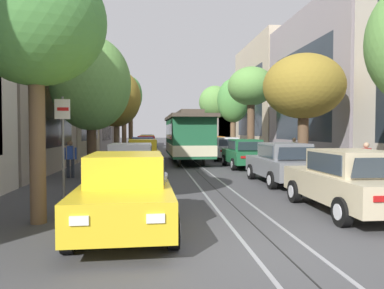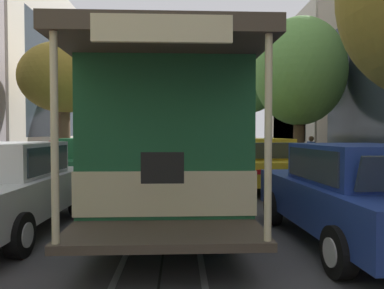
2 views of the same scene
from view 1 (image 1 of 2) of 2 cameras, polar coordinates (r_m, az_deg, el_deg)
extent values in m
plane|color=#424244|center=(25.77, -1.10, -2.41)|extent=(160.00, 160.00, 0.00)
cube|color=gray|center=(28.65, -2.65, -1.94)|extent=(0.08, 57.31, 0.01)
cube|color=gray|center=(28.73, -0.54, -1.93)|extent=(0.08, 57.31, 0.01)
cube|color=black|center=(28.68, -1.60, -1.94)|extent=(0.03, 57.31, 0.01)
cube|color=#2D3842|center=(19.35, -20.52, 6.99)|extent=(0.04, 6.90, 4.98)
cube|color=tan|center=(29.47, -19.77, 6.72)|extent=(4.36, 9.56, 8.92)
cube|color=#2D3842|center=(29.00, -15.59, 5.96)|extent=(0.04, 6.90, 5.35)
cube|color=gray|center=(39.05, -16.34, 4.15)|extent=(4.43, 9.56, 6.92)
cube|color=#2D3842|center=(38.71, -13.13, 3.68)|extent=(0.04, 6.90, 4.15)
cube|color=gray|center=(48.89, -15.04, 4.09)|extent=(5.81, 9.56, 7.51)
cube|color=#2D3842|center=(48.51, -11.67, 3.70)|extent=(0.04, 6.90, 4.51)
cube|color=gray|center=(25.23, 21.10, 8.27)|extent=(4.46, 12.03, 9.61)
cube|color=#2D3842|center=(24.27, 16.39, 7.44)|extent=(0.04, 8.63, 5.77)
cube|color=#BCAD93|center=(36.74, 12.71, 7.09)|extent=(5.08, 12.03, 10.48)
cube|color=#2D3842|center=(35.98, 8.88, 6.39)|extent=(0.04, 8.63, 6.29)
cube|color=gray|center=(48.40, 7.73, 3.74)|extent=(4.58, 12.03, 6.79)
cube|color=#2D3842|center=(47.91, 5.09, 3.37)|extent=(0.04, 8.63, 4.07)
cube|color=gold|center=(7.78, -10.25, -8.35)|extent=(1.89, 4.34, 0.66)
cube|color=gold|center=(7.84, -10.23, -3.61)|extent=(1.52, 2.10, 0.60)
cube|color=#2D3842|center=(7.01, -10.59, -4.47)|extent=(1.34, 0.25, 0.47)
cube|color=#2D3842|center=(9.02, -9.83, -2.98)|extent=(1.30, 0.23, 0.45)
cube|color=#2D3842|center=(7.84, -4.75, -3.59)|extent=(0.07, 1.81, 0.47)
cube|color=#2D3842|center=(7.92, -15.65, -3.61)|extent=(0.07, 1.81, 0.47)
cube|color=white|center=(5.64, -5.67, -11.35)|extent=(0.28, 0.05, 0.14)
cube|color=#B21414|center=(9.89, -6.34, -5.49)|extent=(0.28, 0.05, 0.12)
cube|color=white|center=(5.72, -17.14, -11.24)|extent=(0.28, 0.05, 0.14)
cube|color=#B21414|center=(9.94, -12.82, -5.49)|extent=(0.28, 0.05, 0.12)
cylinder|color=black|center=(6.56, -2.97, -13.27)|extent=(0.21, 0.64, 0.64)
cylinder|color=silver|center=(6.57, -1.98, -13.24)|extent=(0.03, 0.35, 0.35)
cylinder|color=black|center=(6.67, -18.64, -13.12)|extent=(0.21, 0.64, 0.64)
cylinder|color=silver|center=(6.69, -19.58, -13.08)|extent=(0.03, 0.35, 0.35)
cylinder|color=black|center=(9.15, -4.21, -8.83)|extent=(0.21, 0.64, 0.64)
cylinder|color=silver|center=(9.16, -3.52, -8.82)|extent=(0.03, 0.35, 0.35)
cylinder|color=black|center=(9.23, -15.32, -8.80)|extent=(0.21, 0.64, 0.64)
cylinder|color=silver|center=(9.25, -16.00, -8.79)|extent=(0.03, 0.35, 0.35)
cube|color=silver|center=(13.78, -9.46, -3.75)|extent=(1.82, 4.31, 0.66)
cube|color=silver|center=(13.87, -9.44, -1.10)|extent=(1.48, 2.07, 0.60)
cube|color=#2D3842|center=(13.04, -9.68, -1.39)|extent=(1.33, 0.23, 0.47)
cube|color=#2D3842|center=(15.05, -9.15, -0.91)|extent=(1.30, 0.20, 0.45)
cube|color=#2D3842|center=(13.85, -6.35, -1.09)|extent=(0.04, 1.81, 0.47)
cube|color=#2D3842|center=(13.94, -12.51, -1.10)|extent=(0.04, 1.81, 0.47)
cube|color=white|center=(11.59, -7.40, -4.36)|extent=(0.28, 0.04, 0.14)
cube|color=#B21414|center=(15.89, -6.95, -2.59)|extent=(0.28, 0.04, 0.12)
cube|color=white|center=(11.68, -12.90, -4.35)|extent=(0.28, 0.04, 0.14)
cube|color=#B21414|center=(15.95, -10.96, -2.59)|extent=(0.28, 0.04, 0.12)
cylinder|color=black|center=(12.46, -5.79, -5.88)|extent=(0.20, 0.64, 0.64)
cylinder|color=silver|center=(12.46, -5.29, -5.88)|extent=(0.02, 0.35, 0.35)
cylinder|color=black|center=(12.59, -13.87, -5.86)|extent=(0.20, 0.64, 0.64)
cylinder|color=silver|center=(12.61, -14.37, -5.85)|extent=(0.02, 0.35, 0.35)
cylinder|color=black|center=(15.11, -5.78, -4.46)|extent=(0.20, 0.64, 0.64)
cylinder|color=silver|center=(15.11, -5.37, -4.46)|extent=(0.02, 0.35, 0.35)
cylinder|color=black|center=(15.21, -12.45, -4.46)|extent=(0.20, 0.64, 0.64)
cylinder|color=silver|center=(15.22, -12.86, -4.46)|extent=(0.02, 0.35, 0.35)
cube|color=gold|center=(20.43, -7.70, -1.81)|extent=(2.00, 4.38, 0.66)
cube|color=gold|center=(20.55, -7.71, -0.03)|extent=(1.57, 2.13, 0.60)
cube|color=#2D3842|center=(19.71, -7.67, -0.18)|extent=(1.34, 0.28, 0.47)
cube|color=#2D3842|center=(21.73, -7.77, 0.04)|extent=(1.30, 0.26, 0.45)
cube|color=#2D3842|center=(20.58, -5.63, -0.01)|extent=(0.12, 1.81, 0.47)
cube|color=#2D3842|center=(20.55, -9.80, -0.04)|extent=(0.12, 1.81, 0.47)
cube|color=white|center=(18.29, -5.83, -1.96)|extent=(0.28, 0.05, 0.14)
cube|color=#B21414|center=(22.60, -6.38, -1.17)|extent=(0.28, 0.05, 0.12)
cube|color=white|center=(18.27, -9.33, -1.98)|extent=(0.28, 0.05, 0.14)
cube|color=#B21414|center=(22.58, -9.21, -1.19)|extent=(0.28, 0.05, 0.12)
cylinder|color=black|center=(19.17, -4.99, -3.05)|extent=(0.23, 0.65, 0.64)
cylinder|color=silver|center=(19.17, -4.66, -3.05)|extent=(0.04, 0.35, 0.35)
cylinder|color=black|center=(19.14, -10.26, -3.08)|extent=(0.23, 0.65, 0.64)
cylinder|color=silver|center=(19.14, -10.59, -3.09)|extent=(0.04, 0.35, 0.35)
cylinder|color=black|center=(21.82, -5.44, -2.41)|extent=(0.23, 0.65, 0.64)
cylinder|color=silver|center=(21.83, -5.15, -2.41)|extent=(0.04, 0.35, 0.35)
cylinder|color=black|center=(21.79, -10.07, -2.44)|extent=(0.23, 0.65, 0.64)
cylinder|color=silver|center=(21.79, -10.36, -2.44)|extent=(0.04, 0.35, 0.35)
cube|color=#233D93|center=(26.36, -7.68, -0.91)|extent=(2.01, 4.38, 0.66)
cube|color=#233D93|center=(26.49, -7.69, 0.47)|extent=(1.58, 2.13, 0.60)
cube|color=#2D3842|center=(25.65, -7.65, 0.37)|extent=(1.34, 0.29, 0.47)
cube|color=#2D3842|center=(27.67, -7.73, 0.50)|extent=(1.30, 0.26, 0.45)
cube|color=#2D3842|center=(26.51, -6.07, 0.48)|extent=(0.12, 1.81, 0.47)
cube|color=#2D3842|center=(26.48, -9.31, 0.46)|extent=(0.12, 1.81, 0.47)
cube|color=white|center=(24.22, -6.26, -0.94)|extent=(0.28, 0.05, 0.14)
cube|color=#B21414|center=(28.53, -6.64, -0.47)|extent=(0.28, 0.05, 0.12)
cube|color=white|center=(24.20, -8.90, -0.96)|extent=(0.28, 0.05, 0.14)
cube|color=#B21414|center=(28.51, -8.88, -0.49)|extent=(0.28, 0.05, 0.12)
cylinder|color=black|center=(25.09, -5.60, -1.81)|extent=(0.23, 0.65, 0.64)
cylinder|color=silver|center=(25.09, -5.35, -1.81)|extent=(0.04, 0.35, 0.35)
cylinder|color=black|center=(25.05, -9.63, -1.84)|extent=(0.23, 0.65, 0.64)
cylinder|color=silver|center=(25.05, -9.88, -1.84)|extent=(0.04, 0.35, 0.35)
cylinder|color=black|center=(27.74, -5.91, -1.43)|extent=(0.23, 0.65, 0.64)
cylinder|color=silver|center=(27.75, -5.68, -1.43)|extent=(0.04, 0.35, 0.35)
cylinder|color=black|center=(27.71, -9.54, -1.45)|extent=(0.23, 0.65, 0.64)
cylinder|color=silver|center=(27.71, -9.77, -1.46)|extent=(0.04, 0.35, 0.35)
cube|color=red|center=(32.95, -7.10, -0.29)|extent=(1.83, 4.31, 0.66)
cube|color=red|center=(33.08, -7.09, 0.81)|extent=(1.49, 2.08, 0.60)
cube|color=#2D3842|center=(32.24, -7.13, 0.74)|extent=(1.33, 0.23, 0.47)
cube|color=#2D3842|center=(34.26, -7.04, 0.82)|extent=(1.30, 0.21, 0.45)
cube|color=#2D3842|center=(33.06, -5.80, 0.82)|extent=(0.04, 1.81, 0.47)
cube|color=#2D3842|center=(33.11, -8.39, 0.80)|extent=(0.04, 1.81, 0.47)
cube|color=white|center=(30.77, -6.17, -0.28)|extent=(0.28, 0.04, 0.14)
cube|color=#B21414|center=(35.09, -6.09, 0.03)|extent=(0.28, 0.04, 0.12)
cube|color=white|center=(30.81, -8.25, -0.28)|extent=(0.28, 0.04, 0.14)
cube|color=#B21414|center=(35.12, -7.91, 0.02)|extent=(0.28, 0.04, 0.12)
cylinder|color=black|center=(31.62, -5.57, -0.99)|extent=(0.21, 0.64, 0.64)
cylinder|color=silver|center=(31.62, -5.37, -0.99)|extent=(0.02, 0.35, 0.35)
cylinder|color=black|center=(31.67, -8.75, -1.00)|extent=(0.21, 0.64, 0.64)
cylinder|color=silver|center=(31.68, -8.95, -1.00)|extent=(0.02, 0.35, 0.35)
cylinder|color=black|center=(34.28, -5.56, -0.74)|extent=(0.21, 0.64, 0.64)
cylinder|color=silver|center=(34.28, -5.38, -0.74)|extent=(0.02, 0.35, 0.35)
cylinder|color=black|center=(34.33, -8.50, -0.75)|extent=(0.21, 0.64, 0.64)
cylinder|color=silver|center=(34.34, -8.68, -0.75)|extent=(0.02, 0.35, 0.35)
cube|color=gold|center=(38.74, -7.01, 0.08)|extent=(1.95, 4.36, 0.66)
cube|color=gold|center=(38.87, -7.02, 1.01)|extent=(1.55, 2.11, 0.60)
cube|color=#2D3842|center=(38.03, -7.00, 0.96)|extent=(1.34, 0.27, 0.47)
cube|color=#2D3842|center=(40.05, -7.04, 1.02)|extent=(1.30, 0.24, 0.45)
cube|color=#2D3842|center=(38.89, -5.91, 1.02)|extent=(0.09, 1.81, 0.47)
cube|color=#2D3842|center=(38.86, -8.12, 1.01)|extent=(0.09, 1.81, 0.47)
cube|color=white|center=(36.59, -6.08, 0.11)|extent=(0.28, 0.05, 0.14)
cube|color=#B21414|center=(40.90, -6.28, 0.33)|extent=(0.28, 0.05, 0.12)
cube|color=white|center=(36.57, -7.83, 0.10)|extent=(0.28, 0.05, 0.14)
cube|color=#B21414|center=(40.89, -7.84, 0.32)|extent=(0.28, 0.05, 0.12)
cylinder|color=black|center=(37.44, -5.63, -0.49)|extent=(0.22, 0.65, 0.64)
cylinder|color=silver|center=(37.45, -5.46, -0.49)|extent=(0.03, 0.35, 0.35)
cylinder|color=black|center=(37.41, -8.32, -0.51)|extent=(0.22, 0.65, 0.64)
cylinder|color=silver|center=(37.41, -8.49, -0.51)|extent=(0.03, 0.35, 0.35)
cylinder|color=black|center=(40.10, -5.78, -0.32)|extent=(0.22, 0.65, 0.64)
cylinder|color=silver|center=(40.11, -5.62, -0.32)|extent=(0.03, 0.35, 0.35)
cylinder|color=black|center=(40.08, -8.30, -0.33)|extent=(0.22, 0.65, 0.64)
cylinder|color=silver|center=(40.08, -8.45, -0.33)|extent=(0.03, 0.35, 0.35)
cube|color=slate|center=(45.33, -6.93, 0.38)|extent=(1.94, 4.36, 0.66)
cube|color=slate|center=(45.46, -6.94, 1.18)|extent=(1.54, 2.11, 0.60)
cube|color=#2D3842|center=(44.62, -6.92, 1.14)|extent=(1.34, 0.27, 0.47)
cube|color=#2D3842|center=(46.64, -6.96, 1.18)|extent=(1.30, 0.24, 0.45)
cube|color=#2D3842|center=(45.48, -6.00, 1.19)|extent=(0.09, 1.81, 0.47)
cube|color=#2D3842|center=(45.45, -7.88, 1.18)|extent=(0.09, 1.81, 0.47)
cube|color=white|center=(43.18, -6.15, 0.43)|extent=(0.28, 0.05, 0.14)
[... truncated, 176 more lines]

